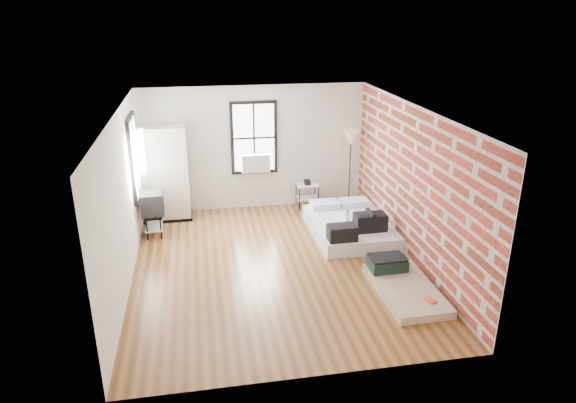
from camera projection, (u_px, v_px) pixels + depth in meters
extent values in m
plane|color=#563316|center=(275.00, 266.00, 9.25)|extent=(6.00, 6.00, 0.00)
cube|color=silver|center=(254.00, 148.00, 11.50)|extent=(5.00, 0.01, 2.80)
cube|color=silver|center=(314.00, 279.00, 5.99)|extent=(5.00, 0.01, 2.80)
cube|color=silver|center=(123.00, 202.00, 8.33)|extent=(0.01, 6.00, 2.80)
cube|color=maroon|center=(413.00, 185.00, 9.16)|extent=(0.02, 6.00, 2.80)
cube|color=white|center=(274.00, 111.00, 8.25)|extent=(5.00, 6.00, 0.01)
cube|color=white|center=(254.00, 138.00, 11.37)|extent=(0.90, 0.02, 1.50)
cube|color=black|center=(232.00, 139.00, 11.31)|extent=(0.07, 0.08, 1.64)
cube|color=black|center=(275.00, 137.00, 11.47)|extent=(0.07, 0.08, 1.64)
cube|color=black|center=(253.00, 102.00, 11.11)|extent=(0.90, 0.08, 0.07)
cube|color=black|center=(255.00, 171.00, 11.67)|extent=(0.90, 0.08, 0.07)
cube|color=black|center=(254.00, 138.00, 11.36)|extent=(0.04, 0.02, 1.50)
cube|color=black|center=(254.00, 138.00, 11.36)|extent=(0.90, 0.02, 0.04)
cube|color=silver|center=(255.00, 162.00, 11.45)|extent=(0.62, 0.30, 0.40)
cube|color=white|center=(135.00, 157.00, 9.91)|extent=(0.02, 0.90, 1.50)
cube|color=black|center=(131.00, 165.00, 9.46)|extent=(0.08, 0.07, 1.64)
cube|color=black|center=(136.00, 151.00, 10.35)|extent=(0.08, 0.07, 1.64)
cube|color=black|center=(129.00, 117.00, 9.62)|extent=(0.08, 0.90, 0.07)
cube|color=black|center=(138.00, 196.00, 10.18)|extent=(0.08, 0.90, 0.07)
cube|color=black|center=(135.00, 157.00, 9.91)|extent=(0.02, 0.04, 1.50)
cube|color=black|center=(135.00, 157.00, 9.91)|extent=(0.02, 0.90, 0.04)
cube|color=white|center=(351.00, 227.00, 10.53)|extent=(1.59, 2.14, 0.28)
cube|color=white|center=(325.00, 204.00, 11.16)|extent=(0.62, 0.40, 0.13)
cube|color=white|center=(354.00, 202.00, 11.28)|extent=(0.62, 0.40, 0.13)
cube|color=black|center=(370.00, 222.00, 10.00)|extent=(0.62, 0.37, 0.33)
cylinder|color=black|center=(371.00, 213.00, 9.93)|extent=(0.09, 0.39, 0.09)
cube|color=black|center=(342.00, 233.00, 9.58)|extent=(0.54, 0.34, 0.29)
cylinder|color=#BEE2F4|center=(347.00, 217.00, 10.37)|extent=(0.08, 0.08, 0.25)
cylinder|color=#1934B2|center=(347.00, 210.00, 10.32)|extent=(0.04, 0.04, 0.03)
cube|color=tan|center=(406.00, 290.00, 8.34)|extent=(0.93, 1.72, 0.13)
cube|color=black|center=(387.00, 263.00, 8.84)|extent=(0.64, 0.46, 0.20)
cube|color=black|center=(387.00, 257.00, 8.80)|extent=(0.60, 0.42, 0.04)
cube|color=#CB4220|center=(430.00, 300.00, 7.89)|extent=(0.17, 0.21, 0.02)
cube|color=black|center=(169.00, 216.00, 11.34)|extent=(1.04, 0.60, 0.06)
cube|color=beige|center=(165.00, 172.00, 10.98)|extent=(1.00, 0.56, 1.99)
cylinder|color=black|center=(299.00, 199.00, 11.64)|extent=(0.02, 0.02, 0.56)
cylinder|color=black|center=(318.00, 198.00, 11.72)|extent=(0.02, 0.02, 0.56)
cylinder|color=black|center=(296.00, 194.00, 11.96)|extent=(0.02, 0.02, 0.56)
cylinder|color=black|center=(315.00, 193.00, 12.04)|extent=(0.02, 0.02, 0.56)
cube|color=silver|center=(307.00, 185.00, 11.74)|extent=(0.52, 0.42, 0.02)
cube|color=silver|center=(307.00, 197.00, 11.85)|extent=(0.49, 0.40, 0.02)
cube|color=black|center=(307.00, 182.00, 11.72)|extent=(0.13, 0.18, 0.10)
cylinder|color=black|center=(348.00, 205.00, 12.03)|extent=(0.26, 0.26, 0.03)
cylinder|color=black|center=(350.00, 173.00, 11.75)|extent=(0.03, 0.03, 1.56)
cone|color=tan|center=(351.00, 138.00, 11.46)|extent=(0.39, 0.39, 0.34)
cylinder|color=black|center=(147.00, 230.00, 10.19)|extent=(0.03, 0.03, 0.45)
cylinder|color=black|center=(161.00, 229.00, 10.25)|extent=(0.03, 0.03, 0.45)
cylinder|color=black|center=(147.00, 220.00, 10.68)|extent=(0.03, 0.03, 0.45)
cylinder|color=black|center=(161.00, 218.00, 10.74)|extent=(0.03, 0.03, 0.45)
cube|color=black|center=(153.00, 214.00, 10.38)|extent=(0.40, 0.67, 0.03)
cube|color=silver|center=(154.00, 226.00, 10.48)|extent=(0.38, 0.65, 0.02)
cube|color=black|center=(152.00, 203.00, 10.30)|extent=(0.48, 0.55, 0.45)
cube|color=black|center=(163.00, 202.00, 10.35)|extent=(0.05, 0.43, 0.36)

